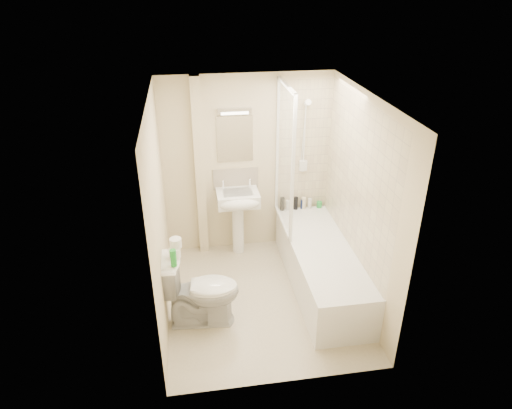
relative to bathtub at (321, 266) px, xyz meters
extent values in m
plane|color=beige|center=(-0.75, -0.15, -0.29)|extent=(2.50, 2.50, 0.00)
cube|color=beige|center=(-0.75, 1.10, 0.91)|extent=(2.20, 0.02, 2.40)
cube|color=beige|center=(-1.85, -0.15, 0.91)|extent=(0.02, 2.50, 2.40)
cube|color=beige|center=(0.35, -0.15, 0.91)|extent=(0.02, 2.50, 2.40)
cube|color=white|center=(-0.75, -0.15, 2.11)|extent=(2.20, 2.50, 0.02)
cube|color=beige|center=(0.00, 1.09, 1.14)|extent=(0.70, 0.01, 1.75)
cube|color=beige|center=(0.34, 0.00, 1.14)|extent=(0.01, 2.10, 1.75)
cube|color=beige|center=(-1.37, 1.04, 0.91)|extent=(0.12, 0.12, 2.40)
cube|color=beige|center=(-0.90, 1.09, 0.74)|extent=(0.60, 0.02, 0.30)
cube|color=white|center=(-0.90, 1.09, 1.29)|extent=(0.46, 0.01, 0.60)
cube|color=silver|center=(-0.90, 1.07, 1.66)|extent=(0.42, 0.07, 0.07)
cube|color=white|center=(0.00, 0.00, -0.01)|extent=(0.70, 2.10, 0.55)
cube|color=white|center=(0.00, 0.00, 0.21)|extent=(0.56, 1.96, 0.05)
cube|color=white|center=(-0.35, 0.65, 1.16)|extent=(0.01, 0.90, 1.80)
cube|color=white|center=(-0.35, 1.08, 1.16)|extent=(0.04, 0.04, 1.80)
cube|color=white|center=(-0.35, 0.20, 1.16)|extent=(0.04, 0.04, 1.80)
cube|color=white|center=(-0.35, 0.65, 2.04)|extent=(0.04, 0.90, 0.04)
cube|color=white|center=(-0.35, 0.65, 0.28)|extent=(0.04, 0.90, 0.03)
cylinder|color=white|center=(0.00, 1.07, 1.26)|extent=(0.02, 0.02, 0.90)
cylinder|color=white|center=(0.00, 1.07, 0.81)|extent=(0.05, 0.05, 0.02)
cylinder|color=white|center=(0.00, 1.07, 1.71)|extent=(0.05, 0.05, 0.02)
cylinder|color=white|center=(0.00, 1.00, 1.74)|extent=(0.08, 0.11, 0.11)
cube|color=white|center=(0.00, 1.06, 0.88)|extent=(0.10, 0.05, 0.14)
cylinder|color=white|center=(-0.02, 1.04, 1.31)|extent=(0.01, 0.13, 0.84)
cylinder|color=white|center=(-0.90, 0.93, 0.08)|extent=(0.16, 0.16, 0.73)
cube|color=white|center=(-0.90, 0.90, 0.55)|extent=(0.55, 0.42, 0.17)
ellipsoid|color=white|center=(-0.90, 0.73, 0.55)|extent=(0.55, 0.23, 0.17)
cube|color=silver|center=(-0.90, 0.90, 0.61)|extent=(0.38, 0.27, 0.04)
cylinder|color=white|center=(-1.08, 1.01, 0.69)|extent=(0.03, 0.03, 0.10)
cylinder|color=white|center=(-0.72, 1.01, 0.69)|extent=(0.03, 0.03, 0.10)
sphere|color=white|center=(-1.08, 1.01, 0.74)|extent=(0.04, 0.04, 0.04)
sphere|color=white|center=(-0.72, 1.01, 0.74)|extent=(0.04, 0.04, 0.04)
cylinder|color=black|center=(-0.28, 1.01, 0.35)|extent=(0.06, 0.06, 0.19)
cylinder|color=silver|center=(-0.20, 1.01, 0.33)|extent=(0.05, 0.05, 0.14)
cylinder|color=black|center=(-0.09, 1.01, 0.35)|extent=(0.06, 0.06, 0.18)
cylinder|color=navy|center=(0.00, 1.01, 0.33)|extent=(0.05, 0.05, 0.14)
cylinder|color=beige|center=(0.02, 1.01, 0.34)|extent=(0.07, 0.07, 0.17)
cylinder|color=silver|center=(0.11, 1.01, 0.33)|extent=(0.05, 0.05, 0.14)
cylinder|color=green|center=(0.25, 1.01, 0.30)|extent=(0.07, 0.07, 0.08)
imported|color=white|center=(-1.47, -0.41, 0.13)|extent=(0.60, 0.90, 0.83)
cylinder|color=white|center=(-1.71, -0.36, 0.60)|extent=(0.12, 0.12, 0.10)
cylinder|color=white|center=(-1.69, -0.33, 0.70)|extent=(0.12, 0.12, 0.10)
cylinder|color=green|center=(-1.72, -0.52, 0.64)|extent=(0.06, 0.06, 0.19)
camera|label=1|loc=(-1.49, -4.40, 3.20)|focal=32.00mm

